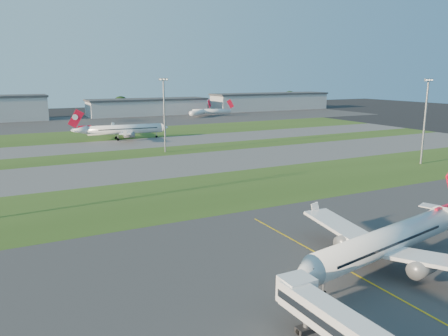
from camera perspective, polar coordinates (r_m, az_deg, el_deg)
ground at (r=58.69m, az=15.51°, el=-15.57°), size 700.00×700.00×0.00m
apron_near at (r=58.69m, az=15.51°, el=-15.56°), size 300.00×70.00×0.01m
grass_strip_a at (r=100.28m, az=-4.95°, el=-3.50°), size 300.00×34.00×0.01m
taxiway_a at (r=130.60m, az=-10.46°, el=-0.01°), size 300.00×32.00×0.01m
grass_strip_b at (r=154.31m, az=-13.16°, el=1.71°), size 300.00×18.00×0.01m
taxiway_b at (r=175.47m, az=-14.94°, el=2.83°), size 300.00×26.00×0.01m
grass_strip_c at (r=207.53m, az=-16.92°, el=4.09°), size 300.00×40.00×0.01m
apron_far at (r=266.42m, az=-19.30°, el=5.58°), size 400.00×80.00×0.01m
yellow_line at (r=61.90m, az=19.04°, el=-14.29°), size 0.25×60.00×0.02m
airliner_parked at (r=65.66m, az=20.53°, el=-8.99°), size 36.85×31.00×11.58m
airliner_taxiing at (r=190.49m, az=-12.88°, el=4.91°), size 38.45×32.51×12.00m
mini_jet_near at (r=289.19m, az=-3.05°, el=7.34°), size 23.52×19.09×9.48m
mini_jet_far at (r=293.96m, az=-1.59°, el=7.42°), size 28.26×8.89×9.48m
light_mast_centre at (r=154.81m, az=-7.81°, el=7.48°), size 3.20×0.70×25.80m
light_mast_east at (r=145.70m, az=24.80°, el=6.21°), size 3.20×0.70×25.80m
hangar_east at (r=307.22m, az=-9.92°, el=7.89°), size 81.60×23.00×11.20m
hangar_far_east at (r=350.14m, az=6.06°, el=8.65°), size 96.90×23.00×13.20m
tree_mid_west at (r=304.73m, az=-24.24°, el=7.03°), size 9.90×9.90×10.80m
tree_mid_east at (r=316.56m, az=-13.31°, el=8.08°), size 11.55×11.55×12.60m
tree_east at (r=340.71m, az=-0.77°, el=8.54°), size 10.45×10.45×11.40m
tree_far_east at (r=380.21m, az=8.56°, el=8.97°), size 12.65×12.65×13.80m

